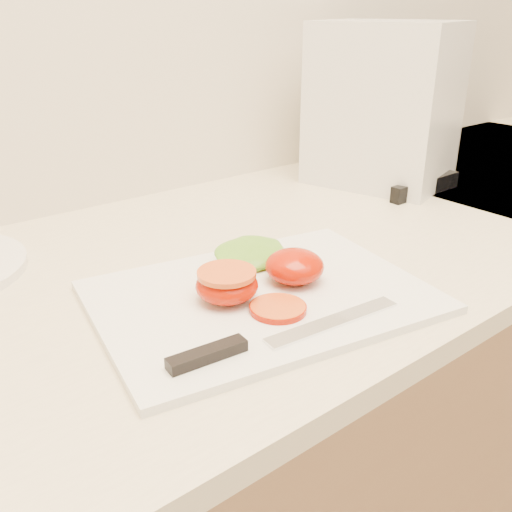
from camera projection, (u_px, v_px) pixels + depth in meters
counter at (348, 430)px, 1.16m from camera, size 3.92×0.65×0.93m
stove at (496, 341)px, 1.47m from camera, size 0.76×0.66×0.93m
cutting_board at (261, 297)px, 0.68m from camera, size 0.43×0.35×0.01m
tomato_half_dome at (295, 266)px, 0.70m from camera, size 0.07×0.07×0.04m
tomato_half_cut at (227, 284)px, 0.66m from camera, size 0.07×0.07×0.04m
tomato_slice_0 at (278, 308)px, 0.64m from camera, size 0.06×0.06×0.01m
lettuce_leaf_0 at (252, 254)px, 0.76m from camera, size 0.11×0.08×0.02m
knife at (260, 341)px, 0.58m from camera, size 0.27×0.06×0.01m
appliance at (384, 105)px, 1.09m from camera, size 0.26×0.30×0.30m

